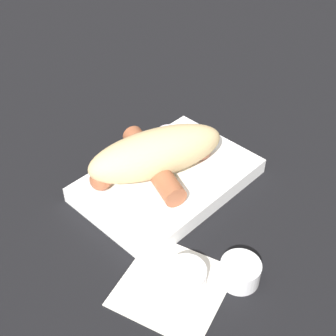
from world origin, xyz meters
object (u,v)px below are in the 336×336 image
Objects in this scene: food_tray at (168,180)px; condiment_cup_far at (240,273)px; condiment_cup_near at (186,278)px; bread_roll at (157,153)px; sausage at (153,164)px.

condiment_cup_far is at bearing -108.60° from food_tray.
food_tray is at bearing 50.85° from condiment_cup_near.
bread_roll is at bearing 55.54° from condiment_cup_near.
sausage is at bearing 168.89° from bread_roll.
bread_roll reaches higher than condiment_cup_far.
bread_roll is 1.21× the size of sausage.
bread_roll is at bearing 74.47° from condiment_cup_far.
sausage is at bearing 124.37° from food_tray.
sausage is at bearing 76.50° from condiment_cup_far.
sausage is 0.17m from condiment_cup_near.
condiment_cup_far is at bearing -39.15° from condiment_cup_near.
condiment_cup_near is at bearing -129.15° from food_tray.
food_tray is 0.03m from sausage.
condiment_cup_near is 1.00× the size of condiment_cup_far.
bread_roll reaches higher than sausage.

